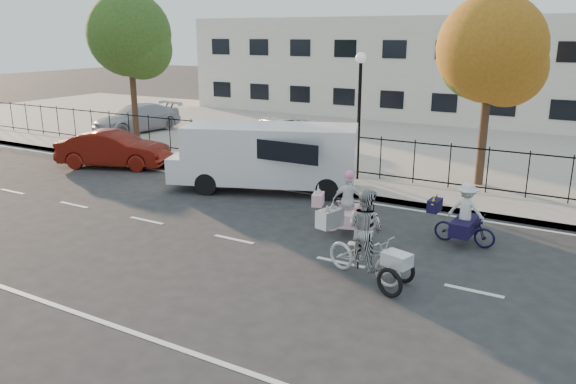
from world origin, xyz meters
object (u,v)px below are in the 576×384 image
Objects in this scene: red_sedan at (114,149)px; lot_car_c at (273,131)px; lot_car_a at (137,118)px; unicorn_bike at (347,210)px; lamppost at (360,94)px; lot_car_b at (273,134)px; white_van at (268,154)px; zebra_trike at (365,244)px; pedestrian at (247,147)px; bull_bike at (464,220)px.

red_sedan reaches higher than lot_car_c.
unicorn_bike is at bearing -17.85° from lot_car_a.
lamppost reaches higher than unicorn_bike.
lot_car_a is 8.56m from lot_car_b.
white_van is 1.39× the size of lot_car_a.
unicorn_bike is 17.64m from lot_car_a.
red_sedan is 0.90× the size of lot_car_a.
lot_car_a is 7.91m from lot_car_c.
white_van is 7.22m from lot_car_c.
white_van is at bearing 63.72° from zebra_trike.
unicorn_bike is 0.91× the size of pedestrian.
lot_car_b is at bearing 24.43° from unicorn_bike.
lamppost is at bearing -95.40° from red_sedan.
bull_bike is 0.26× the size of white_van.
unicorn_bike is 0.48× the size of lot_car_c.
bull_bike is at bearing -7.93° from zebra_trike.
pedestrian is 0.38× the size of lot_car_b.
bull_bike is 12.12m from lot_car_b.
lot_car_c is at bearing -107.05° from pedestrian.
lamppost is 1.01× the size of red_sedan.
bull_bike is 0.47× the size of lot_car_c.
pedestrian reaches higher than lot_car_c.
zebra_trike is 7.47m from white_van.
bull_bike is at bearing -12.08° from lot_car_a.
lot_car_b is 1.26m from lot_car_c.
lot_car_c is at bearing 23.29° from unicorn_bike.
bull_bike is (2.84, 0.75, 0.00)m from unicorn_bike.
lamppost is 6.36m from lot_car_b.
zebra_trike is 1.37× the size of bull_bike.
pedestrian reaches higher than lot_car_a.
lot_car_a is at bearing 166.24° from lamppost.
lamppost is at bearing -3.53° from lot_car_a.
white_van reaches higher than red_sedan.
pedestrian is 4.18m from lot_car_b.
unicorn_bike is at bearing 47.67° from zebra_trike.
lot_car_b is at bearing -109.99° from pedestrian.
pedestrian reaches higher than zebra_trike.
bull_bike reaches higher than lot_car_c.
pedestrian is at bearing -95.83° from red_sedan.
lot_car_c is at bearing 146.11° from lamppost.
unicorn_bike is at bearing -122.97° from red_sedan.
lot_car_b is (-7.01, 7.79, 0.21)m from unicorn_bike.
white_van is 2.03m from pedestrian.
zebra_trike is 9.48m from pedestrian.
bull_bike is 13.99m from red_sedan.
lot_car_b is (-1.32, 3.96, -0.26)m from pedestrian.
lot_car_a is 0.96× the size of lot_car_b.
red_sedan is (-6.99, -0.21, -0.50)m from white_van.
bull_bike reaches higher than lot_car_b.
pedestrian is at bearing 123.04° from white_van.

